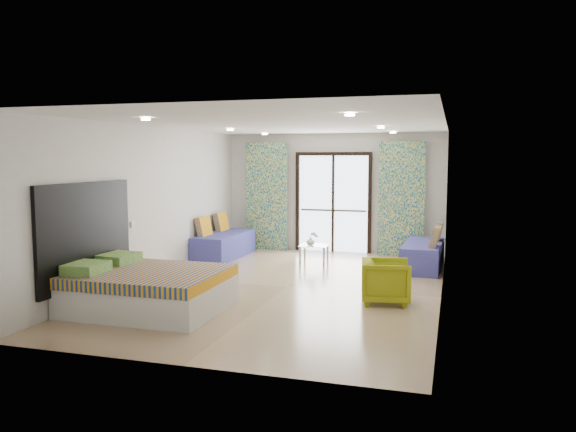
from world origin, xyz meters
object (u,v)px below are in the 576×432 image
(daybed_right, at_px, (424,254))
(daybed_left, at_px, (223,244))
(bed, at_px, (148,289))
(coffee_table, at_px, (314,247))
(armchair, at_px, (386,279))

(daybed_right, bearing_deg, daybed_left, -178.28)
(bed, distance_m, daybed_right, 5.52)
(coffee_table, relative_size, armchair, 0.91)
(bed, bearing_deg, daybed_left, 98.61)
(daybed_right, bearing_deg, armchair, -95.97)
(bed, distance_m, armchair, 3.47)
(coffee_table, bearing_deg, armchair, -57.34)
(daybed_left, distance_m, coffee_table, 2.04)
(coffee_table, bearing_deg, daybed_right, 0.91)
(bed, height_order, armchair, same)
(bed, bearing_deg, daybed_right, 49.34)
(bed, relative_size, daybed_right, 1.12)
(daybed_left, bearing_deg, daybed_right, 0.69)
(bed, relative_size, daybed_left, 1.08)
(coffee_table, distance_m, armchair, 3.31)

